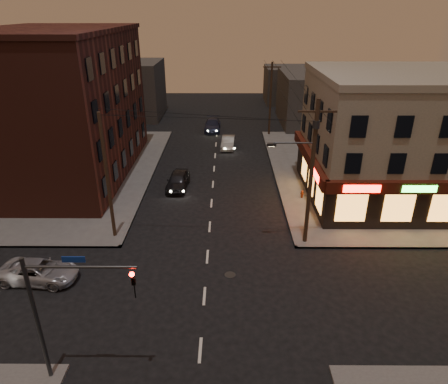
{
  "coord_description": "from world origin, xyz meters",
  "views": [
    {
      "loc": [
        1.23,
        -18.32,
        15.1
      ],
      "look_at": [
        1.09,
        7.37,
        3.2
      ],
      "focal_mm": 32.0,
      "sensor_mm": 36.0,
      "label": 1
    }
  ],
  "objects_px": {
    "sedan_near": "(178,180)",
    "sedan_mid": "(228,142)",
    "suv_cross": "(39,271)",
    "sedan_far": "(213,125)",
    "fire_hydrant": "(302,194)"
  },
  "relations": [
    {
      "from": "suv_cross",
      "to": "sedan_mid",
      "type": "bearing_deg",
      "value": -19.12
    },
    {
      "from": "suv_cross",
      "to": "sedan_far",
      "type": "distance_m",
      "value": 34.07
    },
    {
      "from": "sedan_far",
      "to": "suv_cross",
      "type": "bearing_deg",
      "value": -105.5
    },
    {
      "from": "suv_cross",
      "to": "sedan_mid",
      "type": "xyz_separation_m",
      "value": [
        11.55,
        25.29,
        0.04
      ]
    },
    {
      "from": "sedan_mid",
      "to": "sedan_far",
      "type": "bearing_deg",
      "value": 110.11
    },
    {
      "from": "suv_cross",
      "to": "sedan_far",
      "type": "relative_size",
      "value": 0.91
    },
    {
      "from": "sedan_far",
      "to": "fire_hydrant",
      "type": "xyz_separation_m",
      "value": [
        8.4,
        -21.27,
        -0.23
      ]
    },
    {
      "from": "sedan_near",
      "to": "suv_cross",
      "type": "bearing_deg",
      "value": -112.59
    },
    {
      "from": "sedan_near",
      "to": "sedan_mid",
      "type": "relative_size",
      "value": 1.06
    },
    {
      "from": "suv_cross",
      "to": "sedan_near",
      "type": "bearing_deg",
      "value": -21.2
    },
    {
      "from": "sedan_far",
      "to": "sedan_mid",
      "type": "bearing_deg",
      "value": -73.77
    },
    {
      "from": "suv_cross",
      "to": "sedan_near",
      "type": "relative_size",
      "value": 1.05
    },
    {
      "from": "sedan_near",
      "to": "sedan_mid",
      "type": "height_order",
      "value": "sedan_near"
    },
    {
      "from": "sedan_near",
      "to": "fire_hydrant",
      "type": "xyz_separation_m",
      "value": [
        10.97,
        -2.31,
        -0.24
      ]
    },
    {
      "from": "sedan_mid",
      "to": "sedan_far",
      "type": "distance_m",
      "value": 7.73
    }
  ]
}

